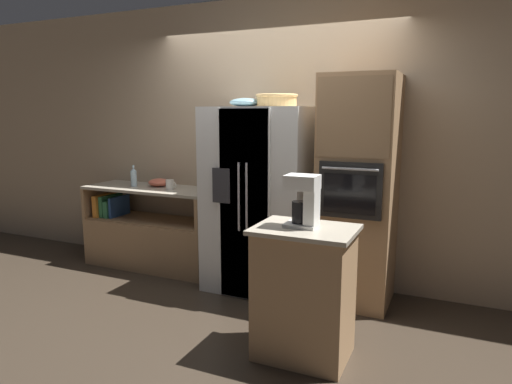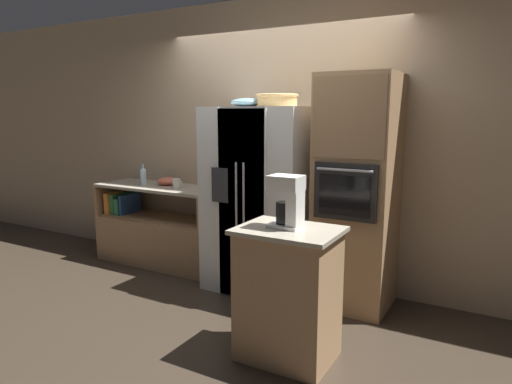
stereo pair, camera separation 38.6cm
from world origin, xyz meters
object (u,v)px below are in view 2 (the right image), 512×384
bottle_tall (143,175)px  mug (177,183)px  fruit_bowl (246,102)px  refrigerator (261,200)px  coffee_maker (289,199)px  wall_oven (357,193)px  mixing_bowl (167,181)px  wicker_basket (277,100)px

bottle_tall → mug: size_ratio=1.91×
fruit_bowl → mug: 1.25m
refrigerator → fruit_bowl: 0.92m
coffee_maker → mug: bearing=149.4°
wall_oven → fruit_bowl: 1.31m
refrigerator → mug: size_ratio=14.17×
fruit_bowl → coffee_maker: bearing=-47.5°
fruit_bowl → mixing_bowl: 1.45m
refrigerator → mug: bearing=177.2°
refrigerator → bottle_tall: refrigerator is taller
wicker_basket → bottle_tall: wicker_basket is taller
mug → mixing_bowl: size_ratio=0.54×
mug → coffee_maker: bearing=-30.6°
bottle_tall → coffee_maker: size_ratio=0.66×
mixing_bowl → bottle_tall: bearing=-153.5°
wall_oven → wicker_basket: wall_oven is taller
bottle_tall → mixing_bowl: bearing=26.5°
bottle_tall → coffee_maker: bearing=-25.2°
mug → coffee_maker: (1.84, -1.09, 0.18)m
mug → refrigerator: bearing=-2.8°
wall_oven → mixing_bowl: wall_oven is taller
wall_oven → mixing_bowl: bearing=176.8°
refrigerator → mixing_bowl: size_ratio=7.68×
wall_oven → fruit_bowl: bearing=-175.5°
bottle_tall → mug: bearing=-0.4°
refrigerator → mixing_bowl: (-1.30, 0.18, 0.06)m
mixing_bowl → coffee_maker: size_ratio=0.64×
mug → bottle_tall: bearing=179.6°
wicker_basket → mixing_bowl: wicker_basket is taller
fruit_bowl → wall_oven: bearing=4.5°
fruit_bowl → coffee_maker: (0.92, -1.01, -0.66)m
wicker_basket → bottle_tall: bearing=179.1°
wall_oven → fruit_bowl: wall_oven is taller
fruit_bowl → bottle_tall: (-1.40, 0.09, -0.79)m
mug → mixing_bowl: mug is taller
refrigerator → mug: (-1.06, 0.05, 0.07)m
bottle_tall → mixing_bowl: bottle_tall is taller
mug → coffee_maker: size_ratio=0.35×
wicker_basket → mug: bearing=178.8°
wall_oven → refrigerator: bearing=-176.8°
bottle_tall → mug: 0.48m
wall_oven → bottle_tall: (-2.45, 0.00, -0.02)m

